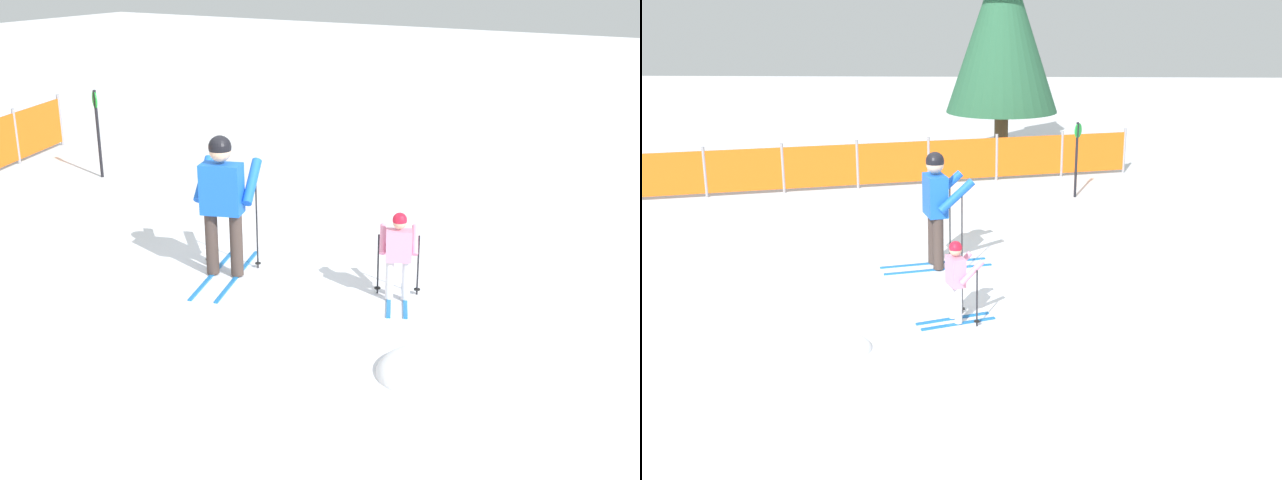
# 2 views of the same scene
# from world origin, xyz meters

# --- Properties ---
(ground_plane) EXTENTS (60.00, 60.00, 0.00)m
(ground_plane) POSITION_xyz_m (0.00, 0.00, 0.00)
(ground_plane) COLOR white
(skier_adult) EXTENTS (1.60, 0.89, 1.66)m
(skier_adult) POSITION_xyz_m (0.10, 0.14, 0.99)
(skier_adult) COLOR #1966B2
(skier_adult) RESTS_ON ground_plane
(skier_child) EXTENTS (0.94, 0.61, 1.00)m
(skier_child) POSITION_xyz_m (0.45, -1.90, 0.58)
(skier_child) COLOR #1966B2
(skier_child) RESTS_ON ground_plane
(trail_marker) EXTENTS (0.16, 0.25, 1.45)m
(trail_marker) POSITION_xyz_m (2.50, 4.48, 0.90)
(trail_marker) COLOR black
(trail_marker) RESTS_ON ground_plane
(snow_mound) EXTENTS (0.88, 0.75, 0.35)m
(snow_mound) POSITION_xyz_m (-0.89, -2.73, 0.00)
(snow_mound) COLOR white
(snow_mound) RESTS_ON ground_plane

